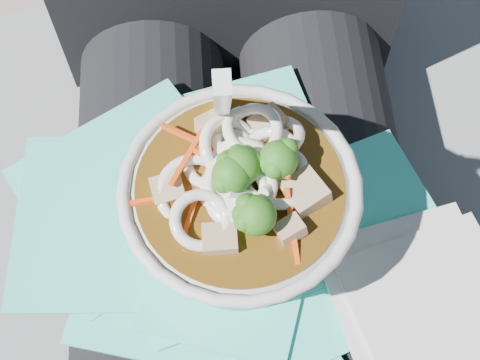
{
  "coord_description": "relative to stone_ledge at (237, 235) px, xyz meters",
  "views": [
    {
      "loc": [
        -0.02,
        -0.2,
        1.1
      ],
      "look_at": [
        -0.01,
        -0.01,
        0.71
      ],
      "focal_mm": 50.0,
      "sensor_mm": 36.0,
      "label": 1
    }
  ],
  "objects": [
    {
      "name": "plastic_bag",
      "position": [
        -0.03,
        -0.15,
        0.38
      ],
      "size": [
        0.38,
        0.33,
        0.02
      ],
      "color": "#33D5BD",
      "rests_on": "lap"
    },
    {
      "name": "napkins",
      "position": [
        0.13,
        -0.22,
        0.39
      ],
      "size": [
        0.16,
        0.16,
        0.01
      ],
      "color": "silver",
      "rests_on": "plastic_bag"
    },
    {
      "name": "person_body",
      "position": [
        0.0,
        -0.06,
        0.32
      ],
      "size": [
        0.34,
        0.94,
        0.99
      ],
      "color": "black",
      "rests_on": "ground"
    },
    {
      "name": "lap",
      "position": [
        0.0,
        -0.15,
        0.3
      ],
      "size": [
        0.31,
        0.48,
        0.15
      ],
      "color": "black",
      "rests_on": "stone_ledge"
    },
    {
      "name": "stone_ledge",
      "position": [
        0.0,
        0.0,
        0.0
      ],
      "size": [
        1.04,
        0.58,
        0.45
      ],
      "primitive_type": "cube",
      "rotation": [
        0.0,
        0.0,
        0.08
      ],
      "color": "slate",
      "rests_on": "ground"
    },
    {
      "name": "udon_bowl",
      "position": [
        -0.01,
        -0.15,
        0.45
      ],
      "size": [
        0.17,
        0.17,
        0.21
      ],
      "color": "silver",
      "rests_on": "plastic_bag"
    }
  ]
}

